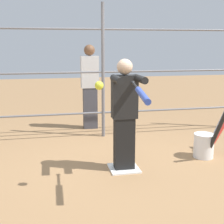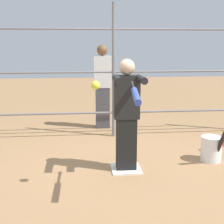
# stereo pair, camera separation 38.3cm
# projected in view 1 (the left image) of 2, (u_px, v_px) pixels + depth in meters

# --- Properties ---
(ground_plane) EXTENTS (24.00, 24.00, 0.00)m
(ground_plane) POSITION_uv_depth(u_px,v_px,m) (124.00, 169.00, 4.30)
(ground_plane) COLOR #9E754C
(home_plate) EXTENTS (0.40, 0.40, 0.02)m
(home_plate) POSITION_uv_depth(u_px,v_px,m) (124.00, 168.00, 4.30)
(home_plate) COLOR white
(home_plate) RESTS_ON ground
(fence_backstop) EXTENTS (5.92, 0.06, 2.39)m
(fence_backstop) POSITION_uv_depth(u_px,v_px,m) (103.00, 72.00, 5.57)
(fence_backstop) COLOR slate
(fence_backstop) RESTS_ON ground
(batter) EXTENTS (0.39, 0.51, 1.50)m
(batter) POSITION_uv_depth(u_px,v_px,m) (125.00, 112.00, 4.11)
(batter) COLOR black
(batter) RESTS_ON ground
(baseball_bat_swinging) EXTENTS (0.13, 0.82, 0.14)m
(baseball_bat_swinging) POSITION_uv_depth(u_px,v_px,m) (141.00, 94.00, 3.19)
(baseball_bat_swinging) COLOR black
(softball_in_flight) EXTENTS (0.10, 0.10, 0.10)m
(softball_in_flight) POSITION_uv_depth(u_px,v_px,m) (99.00, 86.00, 3.36)
(softball_in_flight) COLOR yellow
(bat_bucket) EXTENTS (0.69, 0.71, 0.87)m
(bat_bucket) POSITION_uv_depth(u_px,v_px,m) (206.00, 143.00, 4.71)
(bat_bucket) COLOR white
(bat_bucket) RESTS_ON ground
(bystander_behind_fence) EXTENTS (0.35, 0.21, 1.68)m
(bystander_behind_fence) POSITION_uv_depth(u_px,v_px,m) (90.00, 86.00, 6.21)
(bystander_behind_fence) COLOR #3F3F47
(bystander_behind_fence) RESTS_ON ground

